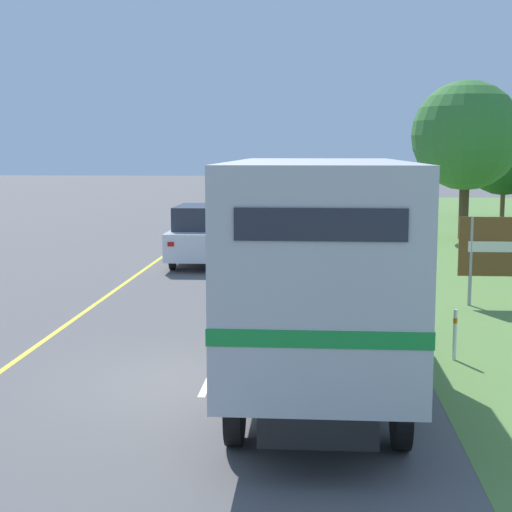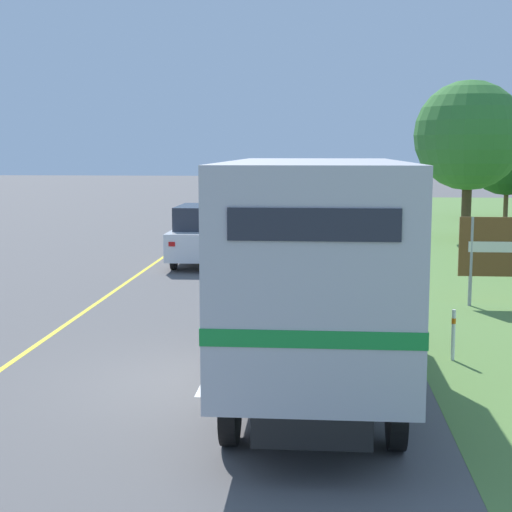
{
  "view_description": "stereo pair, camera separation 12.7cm",
  "coord_description": "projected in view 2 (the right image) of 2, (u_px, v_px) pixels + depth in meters",
  "views": [
    {
      "loc": [
        1.73,
        -12.62,
        3.86
      ],
      "look_at": [
        0.3,
        6.71,
        1.2
      ],
      "focal_mm": 55.0,
      "sensor_mm": 36.0,
      "label": 1
    },
    {
      "loc": [
        1.86,
        -12.61,
        3.86
      ],
      "look_at": [
        0.3,
        6.71,
        1.2
      ],
      "focal_mm": 55.0,
      "sensor_mm": 36.0,
      "label": 2
    }
  ],
  "objects": [
    {
      "name": "roadside_tree_mid",
      "position": [
        469.0,
        136.0,
        33.22
      ],
      "size": [
        4.65,
        4.65,
        6.75
      ],
      "color": "#4C3823",
      "rests_on": "ground"
    },
    {
      "name": "ground_plane",
      "position": [
        206.0,
        381.0,
        13.13
      ],
      "size": [
        200.0,
        200.0,
        0.0
      ],
      "primitive_type": "plane",
      "color": "#5B5959"
    },
    {
      "name": "highway_sign",
      "position": [
        503.0,
        247.0,
        19.15
      ],
      "size": [
        2.04,
        0.09,
        2.55
      ],
      "color": "#9E9EA3",
      "rests_on": "ground"
    },
    {
      "name": "lead_car_white",
      "position": [
        203.0,
        234.0,
        26.35
      ],
      "size": [
        1.8,
        4.57,
        1.98
      ],
      "color": "black",
      "rests_on": "ground"
    },
    {
      "name": "centre_dash_farthest",
      "position": [
        282.0,
        226.0,
        39.6
      ],
      "size": [
        0.12,
        2.6,
        0.01
      ],
      "primitive_type": "cube",
      "color": "white",
      "rests_on": "ground"
    },
    {
      "name": "centre_dash_mid_b",
      "position": [
        264.0,
        263.0,
        26.57
      ],
      "size": [
        0.12,
        2.6,
        0.01
      ],
      "primitive_type": "cube",
      "color": "white",
      "rests_on": "ground"
    },
    {
      "name": "edge_line_yellow",
      "position": [
        173.0,
        251.0,
        29.91
      ],
      "size": [
        0.12,
        68.64,
        0.01
      ],
      "primitive_type": "cube",
      "color": "yellow",
      "rests_on": "ground"
    },
    {
      "name": "horse_trailer_truck",
      "position": [
        315.0,
        264.0,
        12.4
      ],
      "size": [
        2.52,
        8.43,
        3.68
      ],
      "color": "black",
      "rests_on": "ground"
    },
    {
      "name": "centre_dash_near",
      "position": [
        209.0,
        374.0,
        13.53
      ],
      "size": [
        0.12,
        2.6,
        0.01
      ],
      "primitive_type": "cube",
      "color": "white",
      "rests_on": "ground"
    },
    {
      "name": "centre_dash_mid_a",
      "position": [
        245.0,
        301.0,
        20.05
      ],
      "size": [
        0.12,
        2.6,
        0.01
      ],
      "primitive_type": "cube",
      "color": "white",
      "rests_on": "ground"
    },
    {
      "name": "delineator_post",
      "position": [
        453.0,
        333.0,
        14.33
      ],
      "size": [
        0.08,
        0.08,
        0.95
      ],
      "color": "white",
      "rests_on": "ground"
    },
    {
      "name": "centre_dash_far",
      "position": [
        275.0,
        241.0,
        33.08
      ],
      "size": [
        0.12,
        2.6,
        0.01
      ],
      "primitive_type": "cube",
      "color": "white",
      "rests_on": "ground"
    },
    {
      "name": "roadside_tree_far",
      "position": [
        508.0,
        152.0,
        42.87
      ],
      "size": [
        4.75,
        4.75,
        6.06
      ],
      "color": "brown",
      "rests_on": "ground"
    }
  ]
}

